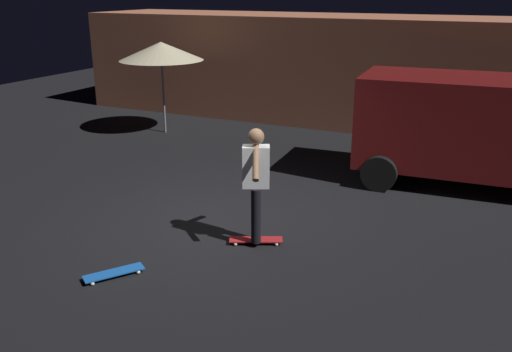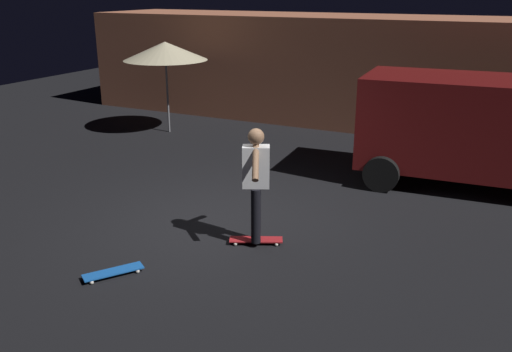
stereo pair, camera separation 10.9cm
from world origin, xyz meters
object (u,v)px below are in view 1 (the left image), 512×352
object	(u,v)px
skateboard_ridden	(256,240)
skater	(256,177)
parked_van	(488,126)
patio_umbrella	(161,51)
skateboard_spare	(114,273)

from	to	relation	value
skateboard_ridden	skater	distance (m)	0.98
parked_van	patio_umbrella	world-z (taller)	patio_umbrella
skateboard_ridden	skater	world-z (taller)	skater
patio_umbrella	skateboard_spare	bearing A→B (deg)	-60.65
skateboard_spare	skater	world-z (taller)	skater
parked_van	skater	size ratio (longest dim) A/B	2.83
skateboard_ridden	skateboard_spare	world-z (taller)	same
skateboard_ridden	patio_umbrella	bearing A→B (deg)	135.20
parked_van	skater	world-z (taller)	parked_van
skateboard_spare	skater	xyz separation A→B (m)	(1.24, 1.69, 0.98)
skateboard_spare	skater	bearing A→B (deg)	53.71
skateboard_ridden	skater	size ratio (longest dim) A/B	0.47
parked_van	skateboard_ridden	distance (m)	5.08
parked_van	patio_umbrella	distance (m)	7.83
skateboard_ridden	skater	xyz separation A→B (m)	(-0.00, 0.00, 0.98)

